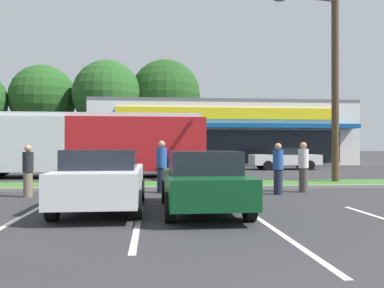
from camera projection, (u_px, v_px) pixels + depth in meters
grass_median at (211, 184)px, 16.05m from camera, size 56.00×2.20×0.12m
curb_lip at (215, 188)px, 14.83m from camera, size 56.00×0.24×0.12m
parking_stripe_0 at (9, 224)px, 8.25m from camera, size 0.12×4.80×0.01m
parking_stripe_1 at (138, 224)px, 8.24m from camera, size 0.12×4.80×0.01m
parking_stripe_2 at (283, 235)px, 7.16m from camera, size 0.12×4.80×0.01m
storefront_building at (215, 134)px, 39.10m from camera, size 22.43×14.91×5.48m
tree_left at (43, 98)px, 46.71m from camera, size 7.63×7.63×11.03m
tree_mid_left at (107, 95)px, 45.46m from camera, size 7.72×7.72×11.30m
tree_mid at (165, 95)px, 48.17m from camera, size 8.39×8.39×11.94m
utility_pole at (332, 48)px, 16.84m from camera, size 3.12×2.39×10.72m
city_bus at (82, 143)px, 20.56m from camera, size 12.57×2.76×3.25m
car_0 at (89, 159)px, 26.55m from camera, size 4.63×1.97×1.42m
car_1 at (285, 158)px, 27.40m from camera, size 4.60×2.01×1.45m
car_3 at (202, 180)px, 9.81m from camera, size 1.91×4.53×1.48m
car_5 at (103, 179)px, 10.01m from camera, size 2.01×4.52×1.51m
pedestrian_near_bench at (28, 171)px, 12.57m from camera, size 0.33×0.33×1.63m
pedestrian_by_pole at (303, 167)px, 13.89m from camera, size 0.35×0.35×1.74m
pedestrian_mid at (162, 166)px, 13.75m from camera, size 0.36×0.36×1.79m
pedestrian_far at (278, 169)px, 13.26m from camera, size 0.34×0.34×1.70m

